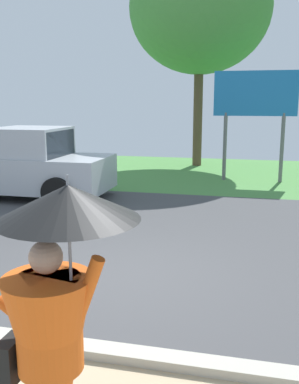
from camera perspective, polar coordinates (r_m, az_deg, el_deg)
ground_plane at (r=9.36m, az=0.59°, el=-4.40°), size 40.00×22.00×0.20m
monk_pedestrian at (r=3.10m, az=-12.35°, el=-17.60°), size 1.02×0.90×2.13m
pickup_truck at (r=12.41m, az=-17.12°, el=3.44°), size 5.20×2.28×1.88m
roadside_billboard at (r=14.45m, az=13.67°, el=11.43°), size 2.60×0.12×3.50m
tree_left_far at (r=18.02m, az=6.66°, el=22.78°), size 5.40×5.40×8.48m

